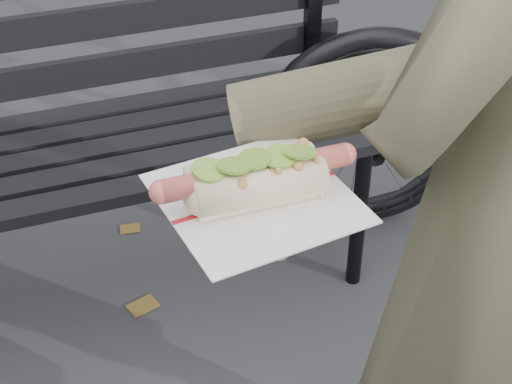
# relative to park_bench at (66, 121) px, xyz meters

# --- Properties ---
(park_bench) EXTENTS (1.50, 0.44, 0.88)m
(park_bench) POSITION_rel_park_bench_xyz_m (0.00, 0.00, 0.00)
(park_bench) COLOR black
(park_bench) RESTS_ON ground
(person) EXTENTS (0.69, 0.58, 1.63)m
(person) POSITION_rel_park_bench_xyz_m (0.51, -0.97, 0.29)
(person) COLOR brown
(person) RESTS_ON ground
(held_hotdog) EXTENTS (0.63, 0.30, 0.20)m
(held_hotdog) POSITION_rel_park_bench_xyz_m (0.31, -0.99, 0.53)
(held_hotdog) COLOR brown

